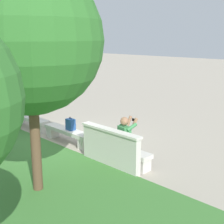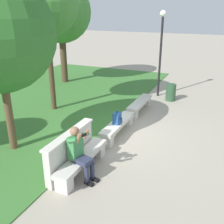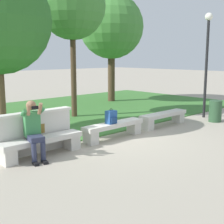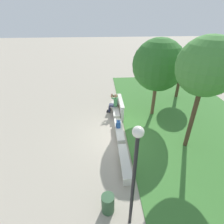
# 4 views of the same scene
# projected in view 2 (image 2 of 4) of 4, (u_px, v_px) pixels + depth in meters

# --- Properties ---
(ground_plane) EXTENTS (80.00, 80.00, 0.00)m
(ground_plane) POSITION_uv_depth(u_px,v_px,m) (118.00, 134.00, 8.63)
(ground_plane) COLOR #A89E8C
(grass_strip) EXTENTS (18.61, 8.00, 0.03)m
(grass_strip) POSITION_uv_depth(u_px,v_px,m) (15.00, 114.00, 10.28)
(grass_strip) COLOR #3D7533
(grass_strip) RESTS_ON ground
(bench_main) EXTENTS (2.03, 0.40, 0.45)m
(bench_main) POSITION_uv_depth(u_px,v_px,m) (82.00, 161.00, 6.57)
(bench_main) COLOR beige
(bench_main) RESTS_ON ground
(bench_near) EXTENTS (2.03, 0.40, 0.45)m
(bench_near) POSITION_uv_depth(u_px,v_px,m) (118.00, 126.00, 8.52)
(bench_near) COLOR beige
(bench_near) RESTS_ON ground
(bench_mid) EXTENTS (2.03, 0.40, 0.45)m
(bench_mid) POSITION_uv_depth(u_px,v_px,m) (140.00, 104.00, 10.46)
(bench_mid) COLOR beige
(bench_mid) RESTS_ON ground
(backrest_wall_with_plaque) EXTENTS (2.00, 0.24, 1.01)m
(backrest_wall_with_plaque) POSITION_uv_depth(u_px,v_px,m) (70.00, 150.00, 6.62)
(backrest_wall_with_plaque) COLOR beige
(backrest_wall_with_plaque) RESTS_ON ground
(person_photographer) EXTENTS (0.53, 0.77, 1.32)m
(person_photographer) POSITION_uv_depth(u_px,v_px,m) (79.00, 151.00, 6.17)
(person_photographer) COLOR black
(person_photographer) RESTS_ON ground
(backpack) EXTENTS (0.28, 0.24, 0.43)m
(backpack) POSITION_uv_depth(u_px,v_px,m) (117.00, 118.00, 8.27)
(backpack) COLOR #234C8C
(backpack) RESTS_ON bench_near
(tree_behind_wall) EXTENTS (3.16, 3.16, 5.30)m
(tree_behind_wall) POSITION_uv_depth(u_px,v_px,m) (61.00, 12.00, 13.49)
(tree_behind_wall) COLOR #4C3826
(tree_behind_wall) RESTS_ON ground
(tree_right_background) EXTENTS (2.42, 2.42, 5.28)m
(tree_right_background) POSITION_uv_depth(u_px,v_px,m) (45.00, 3.00, 9.32)
(tree_right_background) COLOR #4C3826
(tree_right_background) RESTS_ON ground
(trash_bin) EXTENTS (0.44, 0.44, 0.75)m
(trash_bin) POSITION_uv_depth(u_px,v_px,m) (171.00, 92.00, 11.72)
(trash_bin) COLOR #2D5133
(trash_bin) RESTS_ON ground
(lamp_post) EXTENTS (0.28, 0.28, 3.82)m
(lamp_post) POSITION_uv_depth(u_px,v_px,m) (161.00, 42.00, 11.58)
(lamp_post) COLOR black
(lamp_post) RESTS_ON ground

